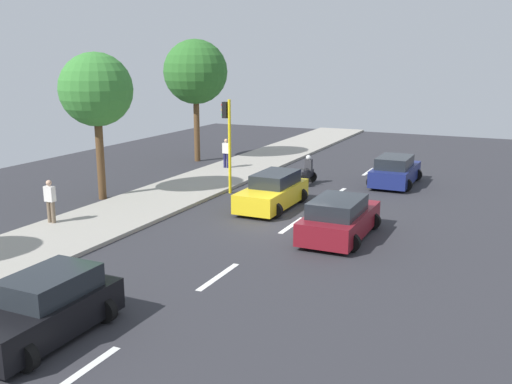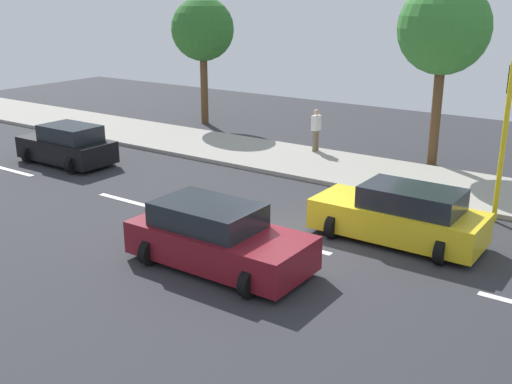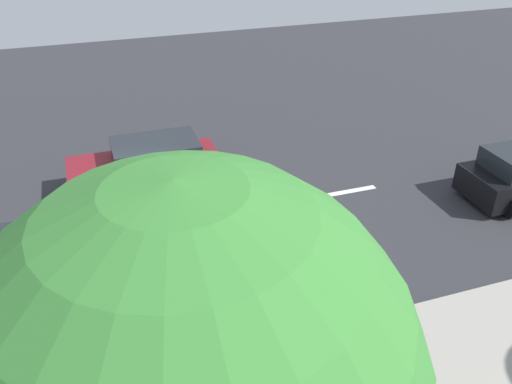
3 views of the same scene
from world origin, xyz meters
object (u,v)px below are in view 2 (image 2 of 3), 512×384
car_black (68,146)px  street_tree_center (203,30)px  street_tree_north (444,29)px  car_maroon (217,238)px  car_yellow_cab (400,216)px  traffic_light_corner (507,119)px  pedestrian_by_tree (316,129)px

car_black → street_tree_center: bearing=3.8°
car_black → street_tree_north: (7.74, -11.40, 4.27)m
car_black → car_maroon: 11.08m
car_yellow_cab → traffic_light_corner: size_ratio=0.98×
traffic_light_corner → car_black: bearing=101.4°
car_maroon → pedestrian_by_tree: pedestrian_by_tree is taller
car_black → street_tree_north: size_ratio=0.58×
car_maroon → traffic_light_corner: 8.64m
pedestrian_by_tree → street_tree_north: size_ratio=0.25×
street_tree_center → pedestrian_by_tree: bearing=-106.7°
car_yellow_cab → street_tree_center: bearing=57.3°
car_maroon → street_tree_north: (11.70, -1.06, 4.27)m
car_yellow_cab → pedestrian_by_tree: size_ratio=2.61×
car_yellow_cab → car_maroon: size_ratio=1.00×
car_yellow_cab → street_tree_north: bearing=13.7°
car_black → pedestrian_by_tree: pedestrian_by_tree is taller
car_yellow_cab → pedestrian_by_tree: bearing=43.4°
car_yellow_cab → street_tree_north: (7.80, 1.90, 4.27)m
pedestrian_by_tree → traffic_light_corner: traffic_light_corner is taller
car_yellow_cab → car_black: size_ratio=1.15×
car_yellow_cab → street_tree_center: street_tree_center is taller
car_maroon → street_tree_center: 17.29m
street_tree_north → car_black: bearing=124.2°
car_black → pedestrian_by_tree: bearing=-46.8°
car_maroon → traffic_light_corner: (6.97, -4.60, 2.22)m
pedestrian_by_tree → car_maroon: bearing=-162.5°
car_yellow_cab → car_black: bearing=89.7°
car_yellow_cab → car_maroon: 4.90m
traffic_light_corner → street_tree_north: bearing=36.8°
car_maroon → street_tree_north: 12.50m
car_yellow_cab → street_tree_north: size_ratio=0.66×
street_tree_center → traffic_light_corner: bearing=-110.7°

